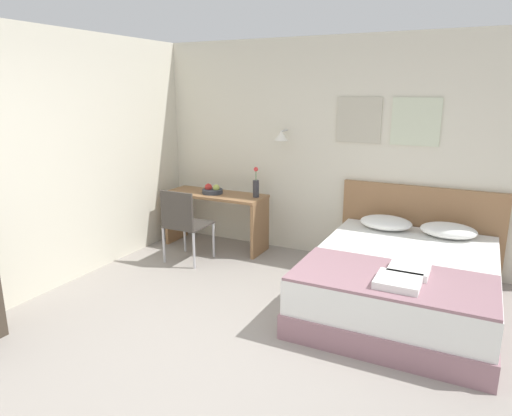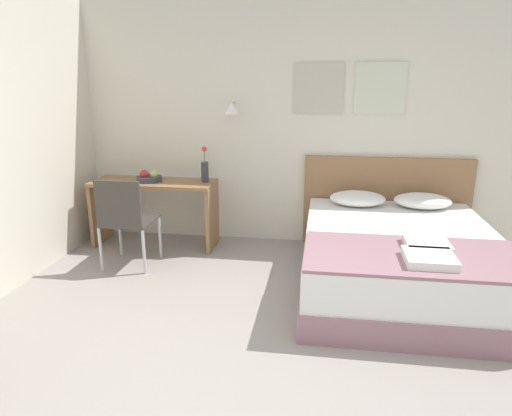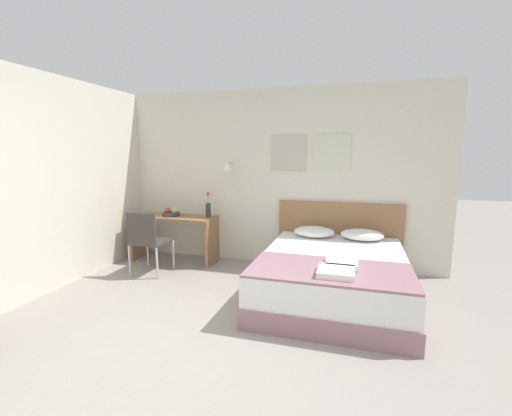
# 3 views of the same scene
# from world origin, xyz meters

# --- Properties ---
(ground_plane) EXTENTS (24.00, 24.00, 0.00)m
(ground_plane) POSITION_xyz_m (0.00, 0.00, 0.00)
(ground_plane) COLOR gray
(wall_back) EXTENTS (5.26, 0.31, 2.65)m
(wall_back) POSITION_xyz_m (0.01, 2.94, 1.33)
(wall_back) COLOR beige
(wall_back) RESTS_ON ground_plane
(bed) EXTENTS (1.65, 2.10, 0.53)m
(bed) POSITION_xyz_m (1.12, 1.81, 0.26)
(bed) COLOR gray
(bed) RESTS_ON ground_plane
(headboard) EXTENTS (1.77, 0.06, 0.99)m
(headboard) POSITION_xyz_m (1.12, 2.89, 0.50)
(headboard) COLOR #8E6642
(headboard) RESTS_ON ground_plane
(pillow_left) EXTENTS (0.57, 0.41, 0.15)m
(pillow_left) POSITION_xyz_m (0.80, 2.60, 0.60)
(pillow_left) COLOR white
(pillow_left) RESTS_ON bed
(pillow_right) EXTENTS (0.57, 0.41, 0.15)m
(pillow_right) POSITION_xyz_m (1.44, 2.60, 0.60)
(pillow_right) COLOR white
(pillow_right) RESTS_ON bed
(throw_blanket) EXTENTS (1.61, 0.84, 0.02)m
(throw_blanket) POSITION_xyz_m (1.12, 1.20, 0.54)
(throw_blanket) COLOR gray
(throw_blanket) RESTS_ON bed
(folded_towel_near_foot) EXTENTS (0.32, 0.33, 0.06)m
(folded_towel_near_foot) POSITION_xyz_m (1.23, 1.34, 0.59)
(folded_towel_near_foot) COLOR white
(folded_towel_near_foot) RESTS_ON throw_blanket
(folded_towel_mid_bed) EXTENTS (0.34, 0.34, 0.06)m
(folded_towel_mid_bed) POSITION_xyz_m (1.19, 1.05, 0.59)
(folded_towel_mid_bed) COLOR white
(folded_towel_mid_bed) RESTS_ON throw_blanket
(desk) EXTENTS (1.33, 0.50, 0.73)m
(desk) POSITION_xyz_m (-1.39, 2.55, 0.52)
(desk) COLOR #8E6642
(desk) RESTS_ON ground_plane
(desk_chair) EXTENTS (0.48, 0.48, 0.90)m
(desk_chair) POSITION_xyz_m (-1.44, 1.87, 0.53)
(desk_chair) COLOR #3D3833
(desk_chair) RESTS_ON ground_plane
(fruit_bowl) EXTENTS (0.27, 0.27, 0.13)m
(fruit_bowl) POSITION_xyz_m (-1.43, 2.53, 0.77)
(fruit_bowl) COLOR #333842
(fruit_bowl) RESTS_ON desk
(flower_vase) EXTENTS (0.08, 0.08, 0.38)m
(flower_vase) POSITION_xyz_m (-0.82, 2.60, 0.87)
(flower_vase) COLOR #333338
(flower_vase) RESTS_ON desk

